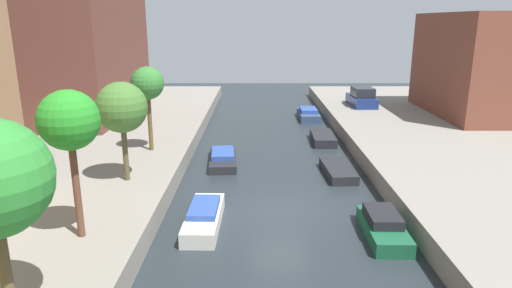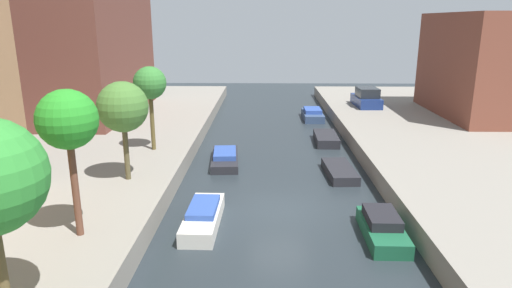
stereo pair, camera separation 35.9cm
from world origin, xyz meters
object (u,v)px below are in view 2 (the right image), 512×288
street_tree_3 (123,107)px  moored_boat_right_2 (382,228)px  street_tree_2 (68,121)px  moored_boat_left_2 (203,217)px  low_block_right (508,65)px  moored_boat_right_4 (326,139)px  moored_boat_right_3 (340,171)px  street_tree_4 (150,84)px  parked_car (366,98)px  moored_boat_right_5 (313,115)px  moored_boat_left_3 (225,158)px

street_tree_3 → moored_boat_right_2: (10.97, -3.69, -4.00)m
street_tree_2 → moored_boat_right_2: size_ratio=1.43×
street_tree_2 → moored_boat_left_2: size_ratio=1.23×
low_block_right → moored_boat_right_4: bearing=-160.8°
street_tree_2 → moored_boat_right_3: size_ratio=1.40×
street_tree_4 → parked_car: bearing=42.3°
moored_boat_right_5 → moored_boat_right_4: bearing=-89.0°
parked_car → moored_boat_right_4: parked_car is taller
street_tree_2 → moored_boat_right_5: 26.30m
street_tree_3 → parked_car: size_ratio=1.11×
street_tree_4 → low_block_right: bearing=22.4°
moored_boat_left_3 → moored_boat_right_4: size_ratio=1.26×
moored_boat_left_2 → moored_boat_right_2: bearing=-7.4°
moored_boat_right_4 → moored_boat_right_5: size_ratio=0.88×
parked_car → moored_boat_right_3: parked_car is taller
moored_boat_right_4 → low_block_right: bearing=19.2°
street_tree_2 → moored_boat_right_4: (10.65, 15.92, -4.72)m
low_block_right → moored_boat_left_3: 23.59m
moored_boat_left_2 → moored_boat_right_2: (7.10, -0.93, 0.03)m
moored_boat_right_2 → moored_boat_right_5: bearing=91.2°
moored_boat_right_3 → parked_car: bearing=72.8°
street_tree_2 → moored_boat_left_3: bearing=70.2°
street_tree_4 → moored_boat_left_2: bearing=-63.5°
street_tree_4 → moored_boat_right_2: size_ratio=1.34×
low_block_right → moored_boat_right_4: 15.92m
street_tree_3 → moored_boat_left_2: bearing=-35.6°
low_block_right → moored_boat_right_5: (-14.53, 2.72, -4.49)m
street_tree_3 → parked_car: bearing=51.0°
low_block_right → moored_boat_left_3: size_ratio=2.61×
low_block_right → moored_boat_left_2: bearing=-139.5°
moored_boat_right_2 → moored_boat_right_4: size_ratio=1.01×
street_tree_3 → parked_car: (15.22, 18.81, -2.73)m
street_tree_3 → moored_boat_left_2: size_ratio=1.11×
low_block_right → moored_boat_left_2: (-21.18, -18.08, -4.51)m
low_block_right → moored_boat_right_3: (-14.55, -11.82, -4.64)m
low_block_right → street_tree_2: size_ratio=2.27×
low_block_right → moored_boat_right_3: bearing=-140.9°
street_tree_3 → moored_boat_left_3: street_tree_3 is taller
low_block_right → street_tree_2: low_block_right is taller
street_tree_3 → parked_car: 24.35m
street_tree_2 → moored_boat_right_3: street_tree_2 is taller
low_block_right → parked_car: size_ratio=2.79×
street_tree_2 → moored_boat_right_3: (10.49, 9.12, -4.77)m
street_tree_2 → street_tree_4: bearing=90.0°
low_block_right → moored_boat_right_2: size_ratio=3.25×
moored_boat_left_3 → moored_boat_right_5: bearing=62.5°
moored_boat_right_3 → moored_boat_right_5: 14.54m
moored_boat_left_2 → low_block_right: bearing=40.5°
street_tree_2 → parked_car: (15.22, 24.44, -3.34)m
moored_boat_left_2 → moored_boat_right_2: moored_boat_right_2 is taller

